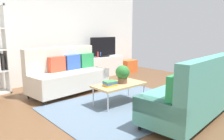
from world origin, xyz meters
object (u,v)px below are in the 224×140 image
(vase_1, at_px, (92,55))
(vase_0, at_px, (88,56))
(table_book_0, at_px, (110,85))
(couch_beige, at_px, (68,74))
(storage_trunk, at_px, (129,66))
(bottle_0, at_px, (98,55))
(tv, at_px, (103,47))
(coffee_table, at_px, (119,85))
(couch_green, at_px, (191,95))
(bottle_1, at_px, (100,55))
(potted_plant, at_px, (123,73))
(tv_console, at_px, (103,66))

(vase_1, bearing_deg, vase_0, 180.00)
(table_book_0, bearing_deg, couch_beige, 95.66)
(storage_trunk, bearing_deg, bottle_0, 177.46)
(tv, distance_m, vase_1, 0.48)
(coffee_table, bearing_deg, couch_green, -78.46)
(tv, relative_size, storage_trunk, 1.92)
(vase_1, xyz_separation_m, bottle_1, (0.28, -0.09, -0.01))
(table_book_0, bearing_deg, vase_0, 64.71)
(coffee_table, distance_m, potted_plant, 0.25)
(bottle_1, bearing_deg, vase_0, 168.35)
(bottle_0, bearing_deg, table_book_0, -122.12)
(couch_beige, bearing_deg, coffee_table, 99.17)
(table_book_0, distance_m, vase_1, 2.82)
(coffee_table, bearing_deg, bottle_0, 62.43)
(tv_console, height_order, table_book_0, tv_console)
(couch_beige, height_order, storage_trunk, couch_beige)
(couch_beige, distance_m, bottle_0, 1.92)
(tv, xyz_separation_m, storage_trunk, (1.10, -0.08, -0.73))
(couch_beige, height_order, potted_plant, couch_beige)
(table_book_0, xyz_separation_m, bottle_0, (1.50, 2.39, 0.29))
(couch_green, height_order, vase_1, couch_green)
(tv_console, bearing_deg, vase_0, 175.07)
(vase_0, bearing_deg, tv_console, -4.93)
(table_book_0, bearing_deg, coffee_table, 0.64)
(couch_beige, distance_m, vase_0, 1.70)
(coffee_table, xyz_separation_m, potted_plant, (0.10, 0.01, 0.23))
(tv, bearing_deg, vase_1, 170.66)
(tv_console, bearing_deg, bottle_1, -164.44)
(potted_plant, relative_size, bottle_0, 2.00)
(couch_green, distance_m, vase_1, 3.98)
(tv, bearing_deg, couch_green, -107.48)
(tv, bearing_deg, vase_0, 173.12)
(storage_trunk, relative_size, vase_1, 2.87)
(coffee_table, distance_m, vase_1, 2.72)
(coffee_table, height_order, potted_plant, potted_plant)
(tv_console, height_order, potted_plant, potted_plant)
(table_book_0, bearing_deg, couch_green, -69.02)
(table_book_0, height_order, vase_0, vase_0)
(couch_green, distance_m, tv_console, 4.03)
(couch_green, xyz_separation_m, vase_0, (0.63, 3.90, 0.26))
(bottle_0, bearing_deg, potted_plant, -115.82)
(couch_green, bearing_deg, vase_1, 72.34)
(couch_beige, xyz_separation_m, tv, (1.89, 0.98, 0.50))
(tv_console, bearing_deg, tv, -90.00)
(tv_console, xyz_separation_m, vase_1, (-0.43, 0.05, 0.41))
(storage_trunk, distance_m, vase_0, 1.75)
(couch_beige, xyz_separation_m, bottle_1, (1.75, 0.96, 0.27))
(vase_0, bearing_deg, vase_1, 0.00)
(couch_green, relative_size, coffee_table, 1.80)
(vase_0, bearing_deg, table_book_0, -115.29)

